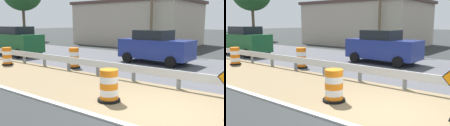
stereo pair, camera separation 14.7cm
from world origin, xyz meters
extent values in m
plane|color=#2B2D2D|center=(0.00, 0.00, 0.00)|extent=(160.00, 160.00, 0.00)
cube|color=#7F6B4C|center=(0.85, 0.00, 0.00)|extent=(4.09, 120.00, 0.01)
cube|color=silver|center=(2.64, 2.80, 0.55)|extent=(0.08, 50.32, 0.32)
cube|color=slate|center=(2.72, 0.79, 0.35)|extent=(0.12, 0.12, 0.70)
cube|color=slate|center=(2.72, 2.80, 0.35)|extent=(0.12, 0.12, 0.70)
cube|color=slate|center=(2.72, 4.81, 0.35)|extent=(0.12, 0.12, 0.70)
cube|color=slate|center=(2.72, 6.82, 0.35)|extent=(0.12, 0.12, 0.70)
cube|color=slate|center=(2.72, 8.84, 0.35)|extent=(0.12, 0.12, 0.70)
cube|color=slate|center=(2.72, 10.85, 0.35)|extent=(0.12, 0.12, 0.70)
cube|color=slate|center=(2.72, 12.86, 0.35)|extent=(0.12, 0.12, 0.70)
cylinder|color=orange|center=(-0.05, 1.94, 0.10)|extent=(0.58, 0.58, 0.21)
cylinder|color=white|center=(-0.05, 1.94, 0.31)|extent=(0.58, 0.58, 0.21)
cylinder|color=orange|center=(-0.05, 1.94, 0.51)|extent=(0.58, 0.58, 0.21)
cylinder|color=white|center=(-0.05, 1.94, 0.72)|extent=(0.58, 0.58, 0.21)
cylinder|color=orange|center=(-0.05, 1.94, 0.93)|extent=(0.58, 0.58, 0.21)
cylinder|color=black|center=(-0.05, 1.94, 0.04)|extent=(0.73, 0.73, 0.08)
cylinder|color=orange|center=(3.33, 7.04, 0.11)|extent=(0.53, 0.53, 0.22)
cylinder|color=white|center=(3.33, 7.04, 0.33)|extent=(0.53, 0.53, 0.22)
cylinder|color=orange|center=(3.33, 7.04, 0.55)|extent=(0.53, 0.53, 0.22)
cylinder|color=white|center=(3.33, 7.04, 0.78)|extent=(0.53, 0.53, 0.22)
cylinder|color=orange|center=(3.33, 7.04, 1.00)|extent=(0.53, 0.53, 0.22)
cylinder|color=black|center=(3.33, 7.04, 0.04)|extent=(0.66, 0.66, 0.08)
cylinder|color=orange|center=(1.59, 10.81, 0.10)|extent=(0.51, 0.51, 0.21)
cylinder|color=white|center=(1.59, 10.81, 0.31)|extent=(0.51, 0.51, 0.21)
cylinder|color=orange|center=(1.59, 10.81, 0.52)|extent=(0.51, 0.51, 0.21)
cylinder|color=white|center=(1.59, 10.81, 0.72)|extent=(0.51, 0.51, 0.21)
cylinder|color=orange|center=(1.59, 10.81, 0.93)|extent=(0.51, 0.51, 0.21)
cylinder|color=black|center=(1.59, 10.81, 0.04)|extent=(0.64, 0.64, 0.08)
cube|color=#195128|center=(4.39, 14.41, 0.96)|extent=(1.77, 4.80, 1.28)
cube|color=black|center=(4.39, 14.22, 1.88)|extent=(1.57, 2.22, 0.56)
cylinder|color=black|center=(5.26, 15.98, 0.32)|extent=(0.23, 0.64, 0.64)
cylinder|color=black|center=(3.51, 12.84, 0.32)|extent=(0.23, 0.64, 0.64)
cylinder|color=black|center=(5.23, 12.82, 0.32)|extent=(0.23, 0.64, 0.64)
cube|color=navy|center=(7.53, 4.30, 0.88)|extent=(1.97, 4.40, 1.13)
cube|color=black|center=(7.53, 4.48, 1.73)|extent=(1.74, 2.04, 0.56)
cylinder|color=black|center=(8.45, 2.85, 0.32)|extent=(0.23, 0.64, 0.64)
cylinder|color=black|center=(6.55, 2.88, 0.32)|extent=(0.23, 0.64, 0.64)
cylinder|color=black|center=(8.50, 5.73, 0.32)|extent=(0.23, 0.64, 0.64)
cylinder|color=black|center=(6.60, 5.76, 0.32)|extent=(0.23, 0.64, 0.64)
cube|color=#AD9E8E|center=(17.99, 12.15, 2.19)|extent=(8.18, 12.24, 4.38)
cube|color=#4C3833|center=(17.99, 12.15, 4.53)|extent=(8.51, 12.73, 0.30)
ellipsoid|color=#337533|center=(10.68, 6.15, 0.60)|extent=(2.37, 2.37, 1.21)
cylinder|color=#4C3D2D|center=(13.34, 26.99, 2.09)|extent=(0.36, 0.36, 4.18)
camera|label=1|loc=(-6.00, -2.79, 2.49)|focal=39.88mm
camera|label=2|loc=(-5.91, -2.91, 2.49)|focal=39.88mm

